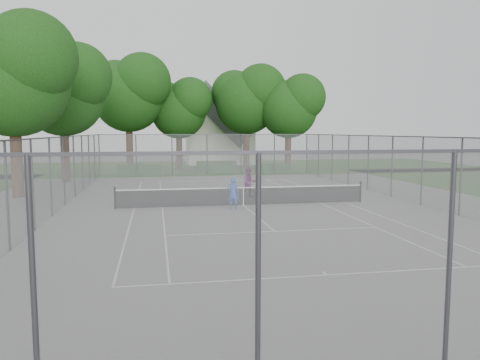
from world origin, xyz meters
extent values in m
plane|color=slate|center=(0.00, 0.00, 0.00)|extent=(120.00, 120.00, 0.00)
cube|color=#244A15|center=(0.00, 26.00, 0.00)|extent=(60.00, 20.00, 0.00)
cube|color=silver|center=(0.00, -11.88, 0.01)|extent=(10.97, 0.06, 0.01)
cube|color=silver|center=(0.00, 11.88, 0.01)|extent=(10.97, 0.06, 0.01)
cube|color=silver|center=(-5.49, 0.00, 0.01)|extent=(0.06, 23.77, 0.01)
cube|color=silver|center=(5.49, 0.00, 0.01)|extent=(0.06, 23.77, 0.01)
cube|color=silver|center=(-4.12, 0.00, 0.01)|extent=(0.06, 23.77, 0.01)
cube|color=silver|center=(4.12, 0.00, 0.01)|extent=(0.06, 23.77, 0.01)
cube|color=silver|center=(0.00, -6.40, 0.01)|extent=(8.23, 0.06, 0.01)
cube|color=silver|center=(0.00, 6.40, 0.01)|extent=(8.23, 0.06, 0.01)
cube|color=silver|center=(0.00, 0.00, 0.01)|extent=(0.06, 12.80, 0.01)
cube|color=silver|center=(0.00, -11.73, 0.01)|extent=(0.06, 0.30, 0.01)
cube|color=silver|center=(0.00, 11.73, 0.01)|extent=(0.06, 0.30, 0.01)
cylinder|color=black|center=(-6.39, 0.00, 0.55)|extent=(0.10, 0.10, 1.10)
cylinder|color=black|center=(6.39, 0.00, 0.55)|extent=(0.10, 0.10, 1.10)
cube|color=black|center=(0.00, 0.00, 0.45)|extent=(12.67, 0.01, 0.86)
cube|color=white|center=(0.00, 0.00, 0.91)|extent=(12.77, 0.03, 0.06)
cube|color=white|center=(0.00, 0.00, 0.44)|extent=(0.05, 0.02, 0.88)
cylinder|color=#38383D|center=(-9.00, 17.00, 1.75)|extent=(0.08, 0.08, 3.50)
cylinder|color=#38383D|center=(9.00, 17.00, 1.75)|extent=(0.08, 0.08, 3.50)
cube|color=slate|center=(0.00, -17.00, 1.75)|extent=(18.00, 0.02, 3.50)
cube|color=slate|center=(0.00, 17.00, 1.75)|extent=(18.00, 0.02, 3.50)
cube|color=slate|center=(-9.00, 0.00, 1.75)|extent=(0.02, 34.00, 3.50)
cube|color=slate|center=(9.00, 0.00, 1.75)|extent=(0.02, 34.00, 3.50)
cube|color=#38383D|center=(0.00, -17.00, 3.50)|extent=(18.00, 0.05, 0.05)
cube|color=#38383D|center=(0.00, 17.00, 3.50)|extent=(18.00, 0.05, 0.05)
cube|color=#38383D|center=(-9.00, 0.00, 3.50)|extent=(0.05, 34.00, 0.05)
cube|color=#38383D|center=(9.00, 0.00, 3.50)|extent=(0.05, 34.00, 0.05)
cylinder|color=#3B2215|center=(-6.81, 22.51, 2.34)|extent=(0.65, 0.65, 4.68)
sphere|color=#133A0F|center=(-6.81, 22.51, 7.01)|extent=(6.65, 6.65, 6.65)
sphere|color=#133A0F|center=(-5.48, 21.51, 8.34)|extent=(5.32, 5.32, 5.32)
sphere|color=#133A0F|center=(-7.98, 23.34, 8.01)|extent=(4.99, 4.99, 4.99)
cylinder|color=#3B2215|center=(-2.04, 24.00, 1.92)|extent=(0.61, 0.61, 3.84)
sphere|color=#133A0F|center=(-2.04, 24.00, 5.76)|extent=(5.47, 5.47, 5.47)
sphere|color=#133A0F|center=(-0.94, 23.18, 6.85)|extent=(4.37, 4.37, 4.37)
sphere|color=#133A0F|center=(-2.99, 24.68, 6.58)|extent=(4.10, 4.10, 4.10)
cylinder|color=#3B2215|center=(4.67, 23.23, 2.21)|extent=(0.64, 0.64, 4.41)
sphere|color=#133A0F|center=(4.67, 23.23, 6.61)|extent=(6.28, 6.28, 6.28)
sphere|color=#133A0F|center=(5.93, 22.29, 7.87)|extent=(5.02, 5.02, 5.02)
sphere|color=#133A0F|center=(3.58, 24.01, 7.55)|extent=(4.71, 4.71, 4.71)
cylinder|color=#3B2215|center=(8.43, 21.03, 1.97)|extent=(0.61, 0.61, 3.94)
sphere|color=#133A0F|center=(8.43, 21.03, 5.90)|extent=(5.60, 5.60, 5.60)
sphere|color=#133A0F|center=(9.55, 20.19, 7.02)|extent=(4.48, 4.48, 4.48)
sphere|color=#133A0F|center=(7.45, 21.73, 6.74)|extent=(4.20, 4.20, 4.20)
cylinder|color=#3B2215|center=(-11.07, 13.49, 2.16)|extent=(0.63, 0.63, 4.32)
sphere|color=#133A0F|center=(-11.07, 13.49, 6.47)|extent=(6.15, 6.15, 6.15)
sphere|color=#133A0F|center=(-9.84, 12.57, 7.70)|extent=(4.92, 4.92, 4.92)
sphere|color=#133A0F|center=(-12.14, 14.26, 7.39)|extent=(4.61, 4.61, 4.61)
cylinder|color=#3B2215|center=(-12.21, 5.20, 2.19)|extent=(0.64, 0.64, 4.39)
sphere|color=#133A0F|center=(-12.21, 5.20, 6.57)|extent=(6.24, 6.24, 6.24)
sphere|color=#133A0F|center=(-10.96, 4.27, 7.82)|extent=(4.99, 4.99, 4.99)
cube|color=#1D4917|center=(-5.79, 17.95, 0.46)|extent=(3.70, 1.11, 0.92)
cube|color=#1D4917|center=(0.97, 18.27, 0.55)|extent=(3.51, 1.00, 1.10)
cube|color=#1D4917|center=(6.24, 17.95, 0.42)|extent=(2.82, 1.03, 0.84)
cube|color=white|center=(2.95, 30.85, 2.80)|extent=(7.46, 5.60, 5.60)
cube|color=#56565C|center=(2.95, 30.85, 5.60)|extent=(7.39, 5.78, 7.39)
imported|color=#2F56B1|center=(-0.74, -1.20, 0.78)|extent=(0.65, 0.51, 1.56)
imported|color=#6D245F|center=(0.90, 2.97, 0.84)|extent=(0.87, 0.70, 1.68)
camera|label=1|loc=(-4.40, -23.30, 3.80)|focal=35.00mm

